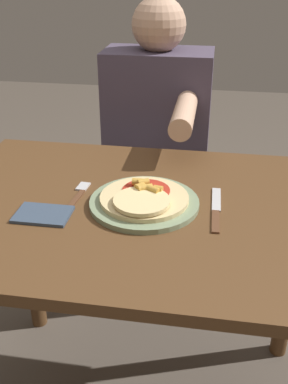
% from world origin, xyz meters
% --- Properties ---
extents(dining_table, '(1.07, 0.75, 0.78)m').
position_xyz_m(dining_table, '(0.00, 0.00, 0.64)').
color(dining_table, brown).
rests_on(dining_table, ground_plane).
extents(plate, '(0.28, 0.28, 0.01)m').
position_xyz_m(plate, '(0.01, -0.00, 0.79)').
color(plate, gray).
rests_on(plate, dining_table).
extents(pizza, '(0.23, 0.23, 0.04)m').
position_xyz_m(pizza, '(0.01, -0.01, 0.80)').
color(pizza, '#E0C689').
rests_on(pizza, plate).
extents(fork, '(0.03, 0.18, 0.00)m').
position_xyz_m(fork, '(-0.17, 0.02, 0.78)').
color(fork, brown).
rests_on(fork, dining_table).
extents(knife, '(0.02, 0.22, 0.00)m').
position_xyz_m(knife, '(0.19, 0.00, 0.78)').
color(knife, brown).
rests_on(knife, dining_table).
extents(napkin, '(0.13, 0.09, 0.01)m').
position_xyz_m(napkin, '(-0.23, -0.09, 0.78)').
color(napkin, '#38475B').
rests_on(napkin, dining_table).
extents(person_diner, '(0.39, 0.52, 1.22)m').
position_xyz_m(person_diner, '(-0.04, 0.64, 0.71)').
color(person_diner, '#2D2D38').
rests_on(person_diner, ground_plane).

